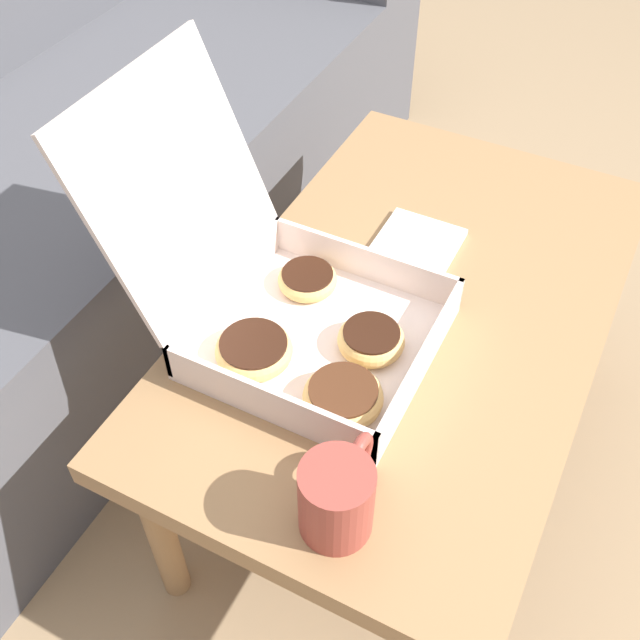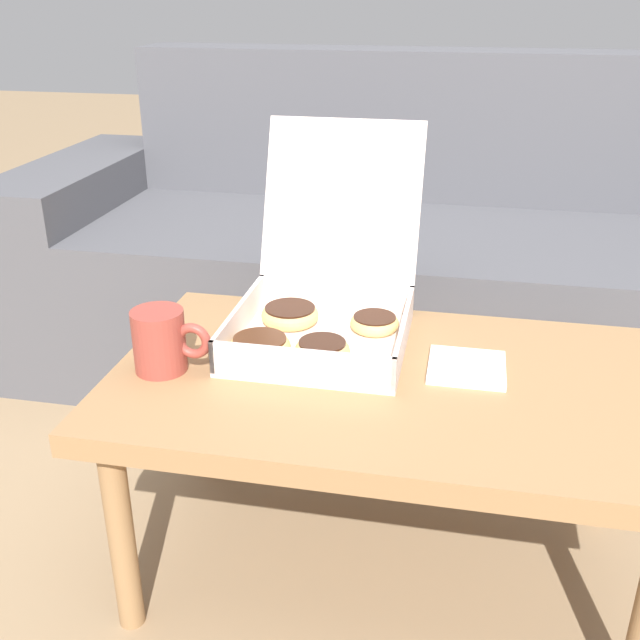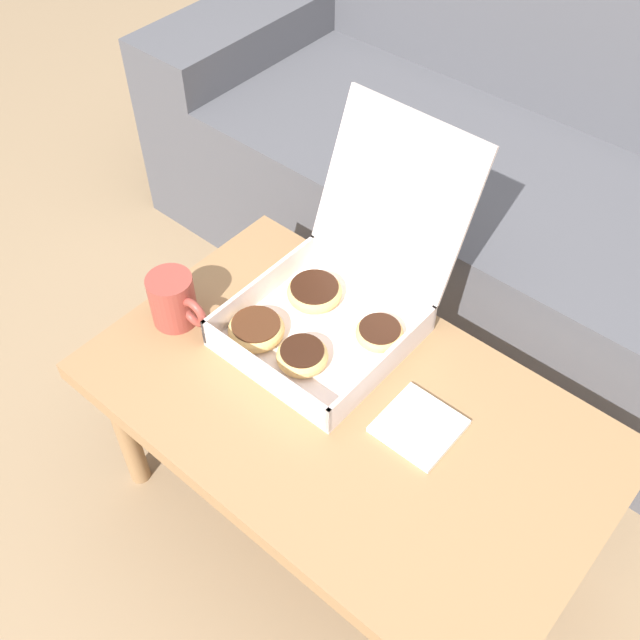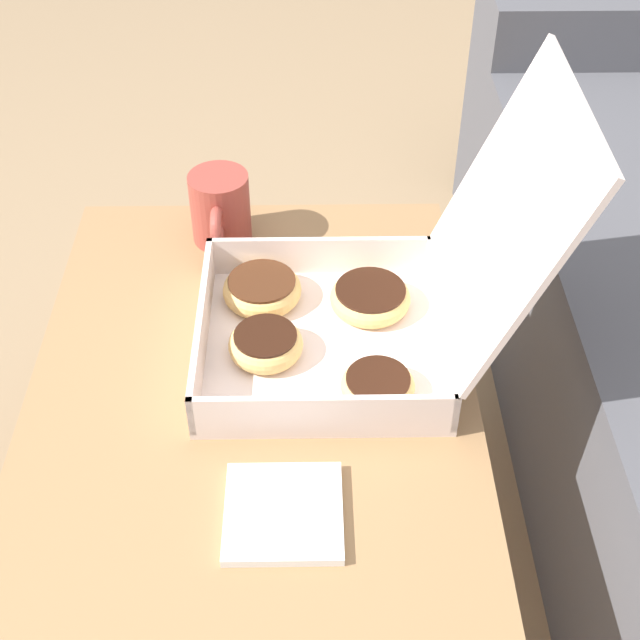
% 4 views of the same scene
% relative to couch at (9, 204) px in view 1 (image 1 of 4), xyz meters
% --- Properties ---
extents(ground_plane, '(12.00, 12.00, 0.00)m').
position_rel_couch_xyz_m(ground_plane, '(0.00, -0.79, -0.30)').
color(ground_plane, '#937756').
extents(couch, '(2.22, 0.78, 0.85)m').
position_rel_couch_xyz_m(couch, '(0.00, 0.00, 0.00)').
color(couch, '#4C4C51').
rests_on(couch, ground_plane).
extents(coffee_table, '(0.94, 0.56, 0.41)m').
position_rel_couch_xyz_m(coffee_table, '(0.00, -0.86, 0.07)').
color(coffee_table, '#997047').
rests_on(coffee_table, ground_plane).
extents(pastry_box, '(0.31, 0.44, 0.36)m').
position_rel_couch_xyz_m(pastry_box, '(-0.15, -0.73, 0.18)').
color(pastry_box, silver).
rests_on(pastry_box, coffee_table).
extents(coffee_mug, '(0.14, 0.09, 0.11)m').
position_rel_couch_xyz_m(coffee_mug, '(-0.38, -0.92, 0.17)').
color(coffee_mug, '#993D33').
rests_on(coffee_mug, coffee_table).
extents(napkin_stack, '(0.13, 0.13, 0.01)m').
position_rel_couch_xyz_m(napkin_stack, '(0.13, -0.82, 0.12)').
color(napkin_stack, white).
rests_on(napkin_stack, coffee_table).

